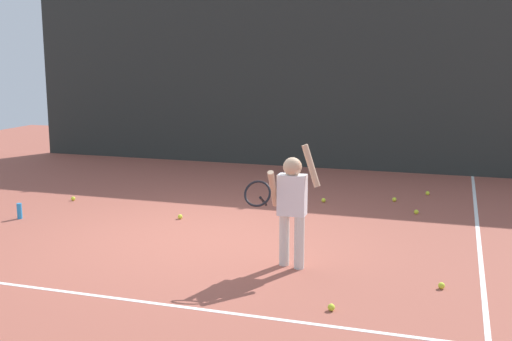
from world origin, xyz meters
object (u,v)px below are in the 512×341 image
(tennis_ball_2, at_px, (180,217))
(tennis_ball_4, at_px, (331,307))
(tennis_player, at_px, (291,202))
(tennis_ball_5, at_px, (416,212))
(tennis_ball_7, at_px, (291,206))
(tennis_ball_6, at_px, (73,199))
(tennis_ball_1, at_px, (324,200))
(tennis_ball_0, at_px, (428,193))
(tennis_ball_3, at_px, (394,199))
(tennis_ball_8, at_px, (442,286))
(water_bottle, at_px, (20,211))

(tennis_ball_2, height_order, tennis_ball_4, same)
(tennis_ball_4, bearing_deg, tennis_player, 122.31)
(tennis_ball_5, bearing_deg, tennis_ball_7, -172.77)
(tennis_player, xyz_separation_m, tennis_ball_4, (0.65, -1.03, -0.69))
(tennis_player, height_order, tennis_ball_6, tennis_player)
(tennis_ball_5, bearing_deg, tennis_ball_4, -97.53)
(tennis_ball_2, xyz_separation_m, tennis_ball_7, (1.32, 1.05, 0.00))
(tennis_ball_1, bearing_deg, tennis_ball_2, -136.95)
(tennis_ball_0, height_order, tennis_ball_6, same)
(tennis_ball_2, distance_m, tennis_ball_3, 3.39)
(tennis_ball_7, distance_m, tennis_ball_8, 3.51)
(tennis_ball_7, bearing_deg, tennis_ball_3, 33.14)
(tennis_ball_8, bearing_deg, tennis_ball_3, 102.53)
(tennis_ball_0, relative_size, tennis_ball_7, 1.00)
(water_bottle, xyz_separation_m, tennis_ball_2, (2.15, 0.67, -0.08))
(tennis_ball_3, xyz_separation_m, tennis_ball_8, (0.81, -3.64, 0.00))
(tennis_ball_1, xyz_separation_m, tennis_ball_3, (1.04, 0.38, 0.00))
(tennis_ball_4, bearing_deg, tennis_ball_6, 147.17)
(water_bottle, relative_size, tennis_ball_0, 3.33)
(tennis_player, relative_size, tennis_ball_2, 20.46)
(tennis_ball_1, relative_size, tennis_ball_7, 1.00)
(water_bottle, bearing_deg, tennis_ball_0, 31.30)
(tennis_ball_4, xyz_separation_m, tennis_ball_7, (-1.31, 3.57, 0.00))
(water_bottle, bearing_deg, tennis_ball_2, 17.21)
(tennis_ball_2, relative_size, tennis_ball_4, 1.00)
(tennis_ball_5, bearing_deg, tennis_ball_2, -157.83)
(tennis_player, bearing_deg, tennis_ball_6, 152.21)
(water_bottle, height_order, tennis_ball_7, water_bottle)
(tennis_ball_6, bearing_deg, tennis_ball_8, -21.07)
(tennis_player, bearing_deg, tennis_ball_8, -7.72)
(tennis_ball_7, bearing_deg, tennis_ball_8, -50.43)
(tennis_ball_0, distance_m, tennis_ball_6, 5.69)
(tennis_player, xyz_separation_m, tennis_ball_8, (1.59, -0.17, -0.69))
(tennis_ball_3, bearing_deg, tennis_ball_6, -162.99)
(tennis_player, relative_size, tennis_ball_3, 20.46)
(water_bottle, relative_size, tennis_ball_5, 3.33)
(tennis_player, height_order, tennis_ball_2, tennis_player)
(tennis_player, height_order, water_bottle, tennis_player)
(tennis_ball_6, bearing_deg, tennis_ball_2, -13.79)
(tennis_ball_1, bearing_deg, tennis_ball_6, -163.88)
(tennis_ball_7, bearing_deg, tennis_ball_6, -170.93)
(tennis_ball_1, height_order, tennis_ball_6, same)
(tennis_ball_3, height_order, tennis_ball_7, same)
(water_bottle, xyz_separation_m, tennis_ball_8, (5.71, -1.00, -0.08))
(tennis_player, height_order, tennis_ball_7, tennis_player)
(tennis_ball_0, relative_size, tennis_ball_6, 1.00)
(tennis_ball_6, xyz_separation_m, tennis_ball_8, (5.63, -2.17, 0.00))
(tennis_ball_1, height_order, tennis_ball_5, same)
(tennis_ball_4, bearing_deg, tennis_ball_7, 110.10)
(tennis_ball_0, distance_m, tennis_ball_7, 2.46)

